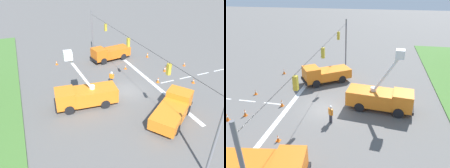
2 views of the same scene
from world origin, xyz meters
The scene contains 12 objects.
ground_plane centered at (0.00, 0.00, 0.00)m, with size 200.00×200.00×0.00m, color #605E5B.
lane_markings centered at (0.00, -5.34, 0.00)m, with size 17.60×15.25×0.01m.
signal_gantry centered at (-0.01, 0.00, 4.43)m, with size 26.20×0.33×7.20m.
utility_truck_bucket_lift centered at (-1.09, 5.52, 1.38)m, with size 3.05×6.85×6.39m.
utility_truck_support_near centered at (-6.61, -1.68, 1.17)m, with size 5.55×6.47×2.30m.
road_worker centered at (2.21, 1.12, 1.00)m, with size 0.46×0.52×1.77m.
traffic_cone_foreground_left centered at (3.79, -8.50, 0.39)m, with size 0.36×0.36×0.78m.
traffic_cone_foreground_right centered at (-1.60, -8.73, 0.30)m, with size 0.36×0.36×0.63m.
traffic_cone_near_bucket centered at (0.30, -4.60, 0.37)m, with size 0.36×0.36×0.74m.
traffic_cone_lane_edge_a centered at (-8.27, -8.14, 0.38)m, with size 0.36×0.36×0.76m.
traffic_cone_far_left centered at (5.64, -2.52, 0.28)m, with size 0.36×0.36×0.60m.
traffic_cone_far_right centered at (2.74, -7.33, 0.36)m, with size 0.36×0.36×0.73m.
Camera 2 is at (18.74, 5.06, 11.71)m, focal length 35.00 mm.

